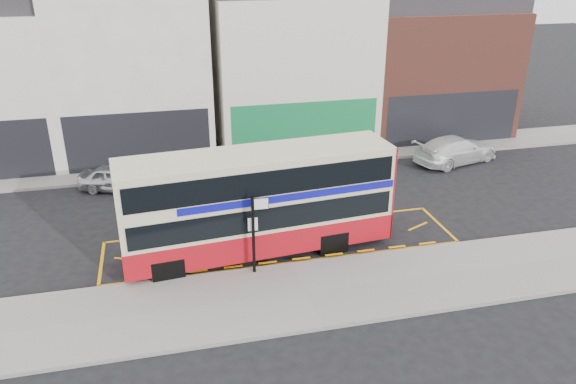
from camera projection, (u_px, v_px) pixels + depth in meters
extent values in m
plane|color=black|center=(290.00, 262.00, 21.33)|extent=(120.00, 120.00, 0.00)
cube|color=gray|center=(306.00, 294.00, 19.25)|extent=(40.00, 4.00, 0.15)
cube|color=gray|center=(293.00, 265.00, 20.97)|extent=(40.00, 0.15, 0.15)
cube|color=gray|center=(244.00, 161.00, 31.10)|extent=(50.00, 3.00, 0.15)
cube|color=white|center=(134.00, 71.00, 31.72)|extent=(8.00, 8.00, 9.00)
cube|color=black|center=(139.00, 142.00, 29.34)|extent=(7.36, 0.06, 3.20)
cube|color=black|center=(140.00, 146.00, 29.44)|extent=(5.60, 0.04, 2.00)
cube|color=silver|center=(289.00, 69.00, 33.72)|extent=(9.00, 8.00, 8.50)
cube|color=#14743F|center=(305.00, 130.00, 31.24)|extent=(8.28, 0.06, 3.20)
cube|color=black|center=(305.00, 133.00, 31.34)|extent=(6.30, 0.04, 2.00)
cube|color=brown|center=(426.00, 70.00, 35.82)|extent=(9.00, 8.00, 7.50)
cube|color=black|center=(452.00, 120.00, 33.14)|extent=(8.28, 0.06, 3.20)
cube|color=black|center=(452.00, 123.00, 33.24)|extent=(6.30, 0.04, 2.00)
cube|color=beige|center=(258.00, 200.00, 21.17)|extent=(10.44, 3.27, 3.78)
cube|color=#A00C16|center=(259.00, 232.00, 21.72)|extent=(10.48, 3.32, 1.03)
cube|color=#A00C16|center=(380.00, 183.00, 22.66)|extent=(0.28, 2.37, 3.78)
cube|color=black|center=(258.00, 206.00, 21.27)|extent=(10.04, 3.30, 0.89)
cube|color=black|center=(257.00, 172.00, 20.71)|extent=(10.04, 3.30, 0.93)
cube|color=#0E0E9B|center=(281.00, 185.00, 21.24)|extent=(8.40, 3.13, 0.28)
cube|color=black|center=(119.00, 232.00, 19.87)|extent=(0.26, 2.14, 1.49)
cube|color=black|center=(113.00, 190.00, 19.21)|extent=(0.26, 2.14, 0.93)
cube|color=black|center=(116.00, 209.00, 19.51)|extent=(0.20, 1.63, 0.33)
cube|color=beige|center=(257.00, 154.00, 20.42)|extent=(10.43, 3.18, 0.11)
cylinder|color=black|center=(168.00, 270.00, 19.90)|extent=(0.95, 0.35, 0.93)
cylinder|color=black|center=(161.00, 243.00, 21.72)|extent=(0.95, 0.35, 0.93)
cylinder|color=black|center=(333.00, 242.00, 21.76)|extent=(0.95, 0.35, 0.93)
cylinder|color=black|center=(314.00, 220.00, 23.57)|extent=(0.95, 0.35, 0.93)
cube|color=black|center=(253.00, 235.00, 19.82)|extent=(0.10, 0.10, 2.99)
cube|color=white|center=(261.00, 204.00, 19.39)|extent=(0.54, 0.05, 0.44)
cube|color=white|center=(253.00, 224.00, 19.71)|extent=(0.35, 0.04, 0.50)
imported|color=silver|center=(117.00, 178.00, 27.35)|extent=(3.94, 2.55, 1.25)
imported|color=#44484D|center=(278.00, 164.00, 29.13)|extent=(3.94, 2.42, 1.23)
imported|color=white|center=(456.00, 150.00, 30.88)|extent=(5.40, 3.37, 1.46)
cylinder|color=black|center=(312.00, 135.00, 32.86)|extent=(0.24, 0.24, 1.69)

